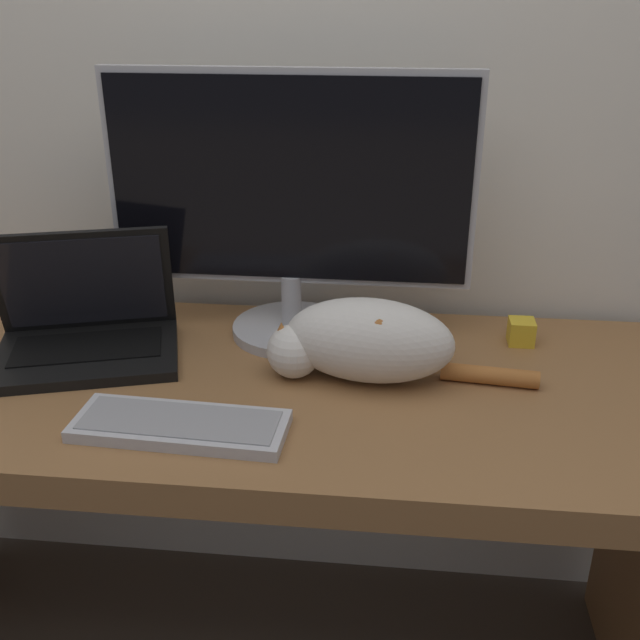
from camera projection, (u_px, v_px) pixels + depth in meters
wall_back at (271, 36)px, 1.47m from camera, size 6.40×0.06×2.60m
desk at (248, 445)px, 1.42m from camera, size 1.65×0.65×0.75m
monitor at (290, 202)px, 1.41m from camera, size 0.70×0.24×0.52m
laptop at (86, 331)px, 1.42m from camera, size 0.39×0.32×0.24m
external_keyboard at (180, 425)px, 1.19m from camera, size 0.35×0.14×0.02m
cat at (364, 340)px, 1.32m from camera, size 0.49×0.18×0.15m
small_toy at (521, 332)px, 1.47m from camera, size 0.05×0.05×0.05m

